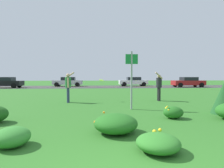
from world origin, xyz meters
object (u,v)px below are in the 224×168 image
Objects in this scene: person_catcher_dark_shirt at (159,85)px; car_white_center_left at (133,81)px; sign_post_near_path at (132,74)px; car_silver_center_right at (68,82)px; frisbee_lime at (101,80)px; car_red_leftmost at (188,82)px; car_black_rightmost at (5,82)px; person_thrower_green_shirt at (68,85)px.

car_white_center_left is (2.11, 18.57, -0.24)m from person_catcher_dark_shirt.
car_white_center_left is at bearing 83.51° from person_catcher_dark_shirt.
car_white_center_left is (4.36, 21.41, -0.85)m from sign_post_near_path.
person_catcher_dark_shirt is 20.32m from car_silver_center_right.
sign_post_near_path is 9.02× the size of frisbee_lime.
car_red_leftmost is at bearing 57.61° from person_catcher_dark_shirt.
car_white_center_left is at bearing 78.49° from sign_post_near_path.
frisbee_lime is 19.06m from car_silver_center_right.
car_silver_center_right is 1.00× the size of car_black_rightmost.
car_red_leftmost is 1.00× the size of car_white_center_left.
person_thrower_green_shirt is 21.36m from car_red_leftmost.
car_red_leftmost is at bearing -26.04° from car_white_center_left.
person_catcher_dark_shirt is 0.40× the size of car_white_center_left.
car_white_center_left is 1.00× the size of car_silver_center_right.
sign_post_near_path is at bearing -101.51° from car_white_center_left.
person_catcher_dark_shirt reaches higher than car_black_rightmost.
person_thrower_green_shirt is 0.40× the size of car_silver_center_right.
person_catcher_dark_shirt reaches higher than car_silver_center_right.
car_silver_center_right is at bearing 104.37° from frisbee_lime.
person_thrower_green_shirt is 0.40× the size of car_black_rightmost.
car_white_center_left is at bearing 73.01° from frisbee_lime.
person_thrower_green_shirt reaches higher than car_black_rightmost.
car_red_leftmost is 25.55m from car_black_rightmost.
person_catcher_dark_shirt is 6.11× the size of frisbee_lime.
car_red_leftmost is at bearing 0.00° from car_black_rightmost.
person_thrower_green_shirt reaches higher than car_red_leftmost.
car_black_rightmost is at bearing 137.02° from person_catcher_dark_shirt.
person_thrower_green_shirt is at bearing -81.54° from car_silver_center_right.
car_black_rightmost is at bearing -168.77° from car_white_center_left.
car_black_rightmost is at bearing -155.18° from car_silver_center_right.
person_thrower_green_shirt is at bearing -168.02° from frisbee_lime.
person_catcher_dark_shirt is 21.95m from car_black_rightmost.
person_thrower_green_shirt is at bearing -134.40° from car_red_leftmost.
car_silver_center_right is at bearing 168.51° from car_red_leftmost.
person_thrower_green_shirt is 19.08m from car_silver_center_right.
frisbee_lime is at bearing -75.63° from car_silver_center_right.
car_silver_center_right is at bearing 105.67° from sign_post_near_path.
car_black_rightmost is (-12.53, 14.85, -0.54)m from frisbee_lime.
car_red_leftmost is 1.00× the size of car_black_rightmost.
sign_post_near_path is 0.58× the size of car_white_center_left.
person_thrower_green_shirt is 1.98m from frisbee_lime.
person_thrower_green_shirt is at bearing -111.84° from car_white_center_left.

